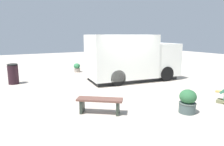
{
  "coord_description": "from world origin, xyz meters",
  "views": [
    {
      "loc": [
        5.33,
        7.91,
        2.39
      ],
      "look_at": [
        0.94,
        0.15,
        0.72
      ],
      "focal_mm": 32.36,
      "sensor_mm": 36.0,
      "label": 1
    }
  ],
  "objects": [
    {
      "name": "planter_flowering_far",
      "position": [
        0.89,
        -4.64,
        0.29
      ],
      "size": [
        0.43,
        0.43,
        0.58
      ],
      "color": "#A49889",
      "rests_on": "ground_plane"
    },
    {
      "name": "planter_flowering_near",
      "position": [
        0.34,
        3.86,
        0.37
      ],
      "size": [
        0.53,
        0.53,
        0.75
      ],
      "color": "#435351",
      "rests_on": "ground_plane"
    },
    {
      "name": "plaza_bench",
      "position": [
        2.74,
        2.56,
        0.35
      ],
      "size": [
        1.36,
        1.17,
        0.48
      ],
      "color": "brown",
      "rests_on": "ground_plane"
    },
    {
      "name": "ground_plane",
      "position": [
        0.0,
        0.0,
        0.0
      ],
      "size": [
        40.0,
        40.0,
        0.0
      ],
      "primitive_type": "plane",
      "color": "#B9AC9E"
    },
    {
      "name": "food_truck",
      "position": [
        -0.85,
        -0.97,
        1.16
      ],
      "size": [
        5.04,
        3.28,
        2.42
      ],
      "color": "white",
      "rests_on": "ground_plane"
    },
    {
      "name": "trash_bin",
      "position": [
        4.77,
        -3.03,
        0.52
      ],
      "size": [
        0.5,
        0.5,
        1.03
      ],
      "color": "black",
      "rests_on": "ground_plane"
    }
  ]
}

